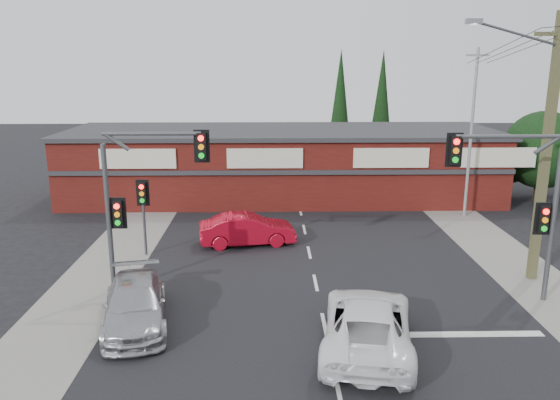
{
  "coord_description": "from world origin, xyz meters",
  "views": [
    {
      "loc": [
        -1.75,
        -16.81,
        8.2
      ],
      "look_at": [
        -1.36,
        3.0,
        3.22
      ],
      "focal_mm": 35.0,
      "sensor_mm": 36.0,
      "label": 1
    }
  ],
  "objects_px": {
    "silver_suv": "(135,304)",
    "red_sedan": "(247,229)",
    "shop_building": "(282,163)",
    "white_suv": "(368,324)",
    "utility_pole": "(544,142)"
  },
  "relations": [
    {
      "from": "silver_suv",
      "to": "red_sedan",
      "type": "relative_size",
      "value": 1.08
    },
    {
      "from": "silver_suv",
      "to": "shop_building",
      "type": "bearing_deg",
      "value": 62.18
    },
    {
      "from": "white_suv",
      "to": "red_sedan",
      "type": "relative_size",
      "value": 1.24
    },
    {
      "from": "red_sedan",
      "to": "utility_pole",
      "type": "distance_m",
      "value": 12.85
    },
    {
      "from": "red_sedan",
      "to": "shop_building",
      "type": "xyz_separation_m",
      "value": [
        1.79,
        9.63,
        1.41
      ]
    },
    {
      "from": "white_suv",
      "to": "shop_building",
      "type": "distance_m",
      "value": 19.35
    },
    {
      "from": "silver_suv",
      "to": "red_sedan",
      "type": "height_order",
      "value": "red_sedan"
    },
    {
      "from": "silver_suv",
      "to": "shop_building",
      "type": "xyz_separation_m",
      "value": [
        5.09,
        17.57,
        1.44
      ]
    },
    {
      "from": "shop_building",
      "to": "silver_suv",
      "type": "bearing_deg",
      "value": -106.17
    },
    {
      "from": "shop_building",
      "to": "utility_pole",
      "type": "height_order",
      "value": "utility_pole"
    },
    {
      "from": "white_suv",
      "to": "red_sedan",
      "type": "height_order",
      "value": "white_suv"
    },
    {
      "from": "red_sedan",
      "to": "utility_pole",
      "type": "bearing_deg",
      "value": -120.35
    },
    {
      "from": "white_suv",
      "to": "silver_suv",
      "type": "relative_size",
      "value": 1.15
    },
    {
      "from": "silver_suv",
      "to": "utility_pole",
      "type": "height_order",
      "value": "utility_pole"
    },
    {
      "from": "white_suv",
      "to": "utility_pole",
      "type": "distance_m",
      "value": 10.05
    }
  ]
}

